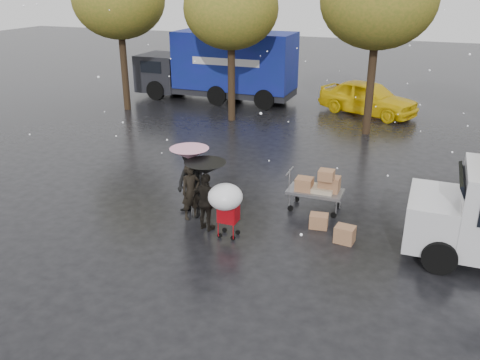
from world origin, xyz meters
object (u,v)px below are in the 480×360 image
at_px(person_black, 206,202).
at_px(yellow_taxi, 368,98).
at_px(blue_truck, 220,66).
at_px(shopping_cart, 226,200).
at_px(person_pink, 191,192).
at_px(vendor_cart, 319,186).

bearing_deg(person_black, yellow_taxi, -82.91).
relative_size(person_black, yellow_taxi, 0.33).
height_order(person_black, blue_truck, blue_truck).
bearing_deg(yellow_taxi, shopping_cart, -164.29).
bearing_deg(blue_truck, person_black, -68.11).
xyz_separation_m(person_pink, yellow_taxi, (2.79, 12.96, 0.03)).
relative_size(shopping_cart, blue_truck, 0.18).
distance_m(vendor_cart, blue_truck, 14.01).
relative_size(vendor_cart, shopping_cart, 1.04).
distance_m(person_pink, vendor_cart, 3.48).
xyz_separation_m(person_black, yellow_taxi, (2.13, 13.42, 0.03)).
bearing_deg(shopping_cart, vendor_cart, 54.93).
height_order(vendor_cart, blue_truck, blue_truck).
xyz_separation_m(shopping_cart, yellow_taxi, (1.47, 13.72, -0.28)).
bearing_deg(person_black, shopping_cart, 171.61).
height_order(vendor_cart, shopping_cart, shopping_cart).
bearing_deg(yellow_taxi, person_black, -167.19).
bearing_deg(shopping_cart, person_black, 155.52).
bearing_deg(blue_truck, yellow_taxi, -1.98).
height_order(person_pink, person_black, same).
xyz_separation_m(person_pink, person_black, (0.66, -0.46, -0.00)).
relative_size(person_pink, person_black, 1.00).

